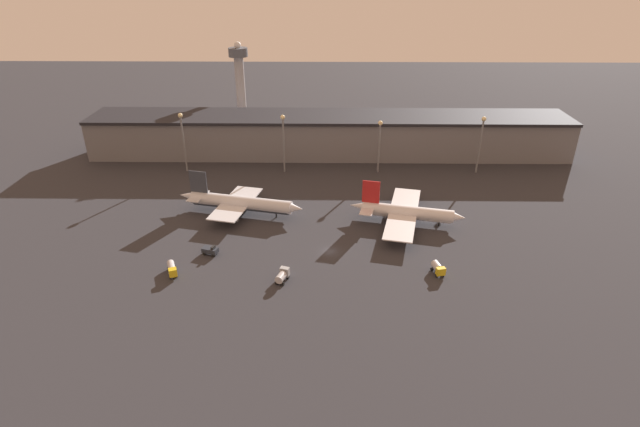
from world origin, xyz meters
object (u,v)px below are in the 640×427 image
service_vehicle_0 (282,276)px  control_tower (240,80)px  airplane_1 (406,212)px  service_vehicle_3 (438,268)px  service_vehicle_1 (210,250)px  airplane_0 (240,203)px  service_vehicle_2 (172,269)px

service_vehicle_0 → control_tower: (-30.55, 133.19, 22.65)m
airplane_1 → service_vehicle_3: airplane_1 is taller
service_vehicle_3 → service_vehicle_1: bearing=-111.6°
airplane_0 → service_vehicle_2: 38.59m
service_vehicle_0 → service_vehicle_1: (-21.95, 13.21, -0.38)m
service_vehicle_3 → control_tower: size_ratio=0.12×
airplane_0 → service_vehicle_3: airplane_0 is taller
airplane_0 → control_tower: control_tower is taller
airplane_1 → service_vehicle_2: 74.12m
service_vehicle_0 → service_vehicle_3: size_ratio=1.05×
airplane_1 → service_vehicle_3: (4.71, -29.47, -1.92)m
service_vehicle_2 → service_vehicle_1: bearing=118.3°
airplane_0 → control_tower: (-13.17, 93.82, 20.52)m
control_tower → service_vehicle_1: bearing=-85.9°
service_vehicle_0 → airplane_0: bearing=42.4°
service_vehicle_0 → service_vehicle_2: bearing=102.9°
airplane_1 → control_tower: bearing=137.1°
service_vehicle_0 → service_vehicle_1: bearing=77.6°
service_vehicle_3 → airplane_1: bearing=175.5°
service_vehicle_1 → control_tower: control_tower is taller
service_vehicle_1 → service_vehicle_2: size_ratio=0.76×
service_vehicle_0 → control_tower: size_ratio=0.13×
control_tower → service_vehicle_2: bearing=-89.9°
airplane_0 → service_vehicle_1: airplane_0 is taller
airplane_1 → control_tower: 122.16m
service_vehicle_0 → service_vehicle_2: 30.37m
airplane_1 → service_vehicle_2: airplane_1 is taller
airplane_0 → service_vehicle_1: (-4.58, -26.16, -2.51)m
service_vehicle_1 → service_vehicle_3: (63.90, -8.97, 0.33)m
service_vehicle_0 → service_vehicle_2: (-30.22, 3.05, -0.11)m
airplane_0 → service_vehicle_0: size_ratio=8.00×
airplane_0 → airplane_1: airplane_0 is taller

